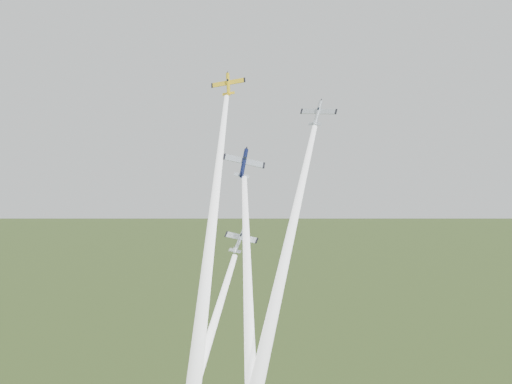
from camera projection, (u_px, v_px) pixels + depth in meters
The scene contains 7 objects.
plane_yellow at pixel (228, 84), 130.27m from camera, with size 7.13×7.07×1.12m, color yellow, non-canonical shape.
smoke_trail_yellow at pixel (211, 238), 112.22m from camera, with size 2.60×2.60×63.69m, color white, non-canonical shape.
plane_navy at pixel (244, 163), 120.72m from camera, with size 8.03×7.97×1.26m, color #0D143D, non-canonical shape.
smoke_trail_navy at pixel (250, 340), 102.94m from camera, with size 2.60×2.60×62.27m, color white, non-canonical shape.
plane_silver_right at pixel (318, 113), 122.20m from camera, with size 7.22×7.17×1.13m, color silver, non-canonical shape.
smoke_trail_silver_right at pixel (283, 270), 106.65m from camera, with size 2.60×2.60×59.40m, color white, non-canonical shape.
plane_silver_low at pixel (240, 239), 113.87m from camera, with size 6.55×6.50×1.03m, color #B6BFC6, non-canonical shape.
Camera 1 is at (33.05, -116.57, 98.62)m, focal length 45.00 mm.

